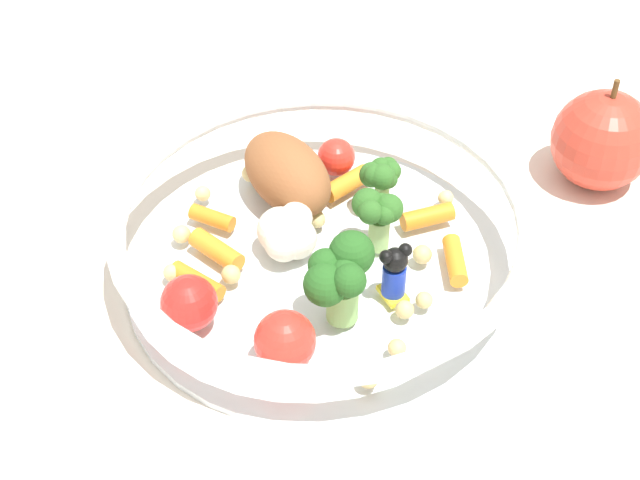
{
  "coord_description": "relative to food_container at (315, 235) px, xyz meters",
  "views": [
    {
      "loc": [
        -0.1,
        -0.36,
        0.38
      ],
      "look_at": [
        -0.0,
        0.01,
        0.03
      ],
      "focal_mm": 52.23,
      "sensor_mm": 36.0,
      "label": 1
    }
  ],
  "objects": [
    {
      "name": "ground_plane",
      "position": [
        0.0,
        -0.02,
        -0.03
      ],
      "size": [
        2.4,
        2.4,
        0.0
      ],
      "primitive_type": "plane",
      "color": "silver"
    },
    {
      "name": "food_container",
      "position": [
        0.0,
        0.0,
        0.0
      ],
      "size": [
        0.24,
        0.24,
        0.06
      ],
      "color": "white",
      "rests_on": "ground_plane"
    },
    {
      "name": "loose_apple",
      "position": [
        0.2,
        0.03,
        0.0
      ],
      "size": [
        0.06,
        0.06,
        0.08
      ],
      "color": "#BC3828",
      "rests_on": "ground_plane"
    }
  ]
}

